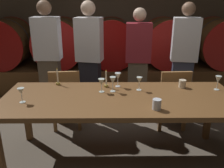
% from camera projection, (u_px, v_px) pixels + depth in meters
% --- Properties ---
extents(back_wall, '(7.16, 0.24, 2.76)m').
position_uv_depth(back_wall, '(112.00, 18.00, 4.91)').
color(back_wall, brown).
rests_on(back_wall, ground).
extents(barrel_shelf, '(6.45, 0.90, 0.50)m').
position_uv_depth(barrel_shelf, '(112.00, 78.00, 4.78)').
color(barrel_shelf, brown).
rests_on(barrel_shelf, ground).
extents(wine_barrel_far_left, '(0.92, 0.83, 0.92)m').
position_uv_depth(wine_barrel_far_left, '(6.00, 43.00, 4.52)').
color(wine_barrel_far_left, '#513319').
rests_on(wine_barrel_far_left, barrel_shelf).
extents(wine_barrel_left, '(0.92, 0.83, 0.92)m').
position_uv_depth(wine_barrel_left, '(60.00, 43.00, 4.53)').
color(wine_barrel_left, brown).
rests_on(wine_barrel_left, barrel_shelf).
extents(wine_barrel_center, '(0.92, 0.83, 0.92)m').
position_uv_depth(wine_barrel_center, '(112.00, 43.00, 4.54)').
color(wine_barrel_center, '#513319').
rests_on(wine_barrel_center, barrel_shelf).
extents(wine_barrel_right, '(0.92, 0.83, 0.92)m').
position_uv_depth(wine_barrel_right, '(166.00, 43.00, 4.55)').
color(wine_barrel_right, brown).
rests_on(wine_barrel_right, barrel_shelf).
extents(wine_barrel_far_right, '(0.92, 0.83, 0.92)m').
position_uv_depth(wine_barrel_far_right, '(219.00, 43.00, 4.56)').
color(wine_barrel_far_right, brown).
rests_on(wine_barrel_far_right, barrel_shelf).
extents(dining_table, '(2.51, 0.94, 0.78)m').
position_uv_depth(dining_table, '(120.00, 103.00, 2.54)').
color(dining_table, brown).
rests_on(dining_table, ground).
extents(chair_left, '(0.43, 0.43, 0.88)m').
position_uv_depth(chair_left, '(66.00, 96.00, 3.27)').
color(chair_left, olive).
rests_on(chair_left, ground).
extents(chair_right, '(0.42, 0.42, 0.88)m').
position_uv_depth(chair_right, '(172.00, 96.00, 3.27)').
color(chair_right, olive).
rests_on(chair_right, ground).
extents(guest_far_left, '(0.39, 0.25, 1.75)m').
position_uv_depth(guest_far_left, '(49.00, 60.00, 3.55)').
color(guest_far_left, brown).
rests_on(guest_far_left, ground).
extents(guest_center_left, '(0.42, 0.31, 1.74)m').
position_uv_depth(guest_center_left, '(90.00, 60.00, 3.56)').
color(guest_center_left, black).
rests_on(guest_center_left, ground).
extents(guest_center_right, '(0.40, 0.27, 1.64)m').
position_uv_depth(guest_center_right, '(138.00, 62.00, 3.66)').
color(guest_center_right, brown).
rests_on(guest_center_right, ground).
extents(guest_far_right, '(0.41, 0.30, 1.72)m').
position_uv_depth(guest_far_right, '(183.00, 60.00, 3.58)').
color(guest_far_right, '#33384C').
rests_on(guest_far_right, ground).
extents(candle_left, '(0.05, 0.05, 0.22)m').
position_uv_depth(candle_left, '(58.00, 80.00, 2.85)').
color(candle_left, olive).
rests_on(candle_left, dining_table).
extents(candle_right, '(0.05, 0.05, 0.22)m').
position_uv_depth(candle_right, '(106.00, 82.00, 2.78)').
color(candle_right, olive).
rests_on(candle_right, dining_table).
extents(wine_glass_far_left, '(0.07, 0.07, 0.15)m').
position_uv_depth(wine_glass_far_left, '(21.00, 92.00, 2.35)').
color(wine_glass_far_left, silver).
rests_on(wine_glass_far_left, dining_table).
extents(wine_glass_left, '(0.07, 0.07, 0.15)m').
position_uv_depth(wine_glass_left, '(101.00, 83.00, 2.61)').
color(wine_glass_left, silver).
rests_on(wine_glass_left, dining_table).
extents(wine_glass_center_left, '(0.07, 0.07, 0.17)m').
position_uv_depth(wine_glass_center_left, '(113.00, 81.00, 2.62)').
color(wine_glass_center_left, silver).
rests_on(wine_glass_center_left, dining_table).
extents(wine_glass_center_right, '(0.07, 0.07, 0.17)m').
position_uv_depth(wine_glass_center_right, '(118.00, 77.00, 2.77)').
color(wine_glass_center_right, white).
rests_on(wine_glass_center_right, dining_table).
extents(wine_glass_right, '(0.07, 0.07, 0.16)m').
position_uv_depth(wine_glass_right, '(139.00, 81.00, 2.66)').
color(wine_glass_right, silver).
rests_on(wine_glass_right, dining_table).
extents(wine_glass_far_right, '(0.07, 0.07, 0.16)m').
position_uv_depth(wine_glass_far_right, '(218.00, 80.00, 2.68)').
color(wine_glass_far_right, silver).
rests_on(wine_glass_far_right, dining_table).
extents(cup_left, '(0.08, 0.08, 0.10)m').
position_uv_depth(cup_left, '(157.00, 104.00, 2.22)').
color(cup_left, silver).
rests_on(cup_left, dining_table).
extents(cup_right, '(0.08, 0.08, 0.09)m').
position_uv_depth(cup_right, '(182.00, 84.00, 2.77)').
color(cup_right, beige).
rests_on(cup_right, dining_table).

